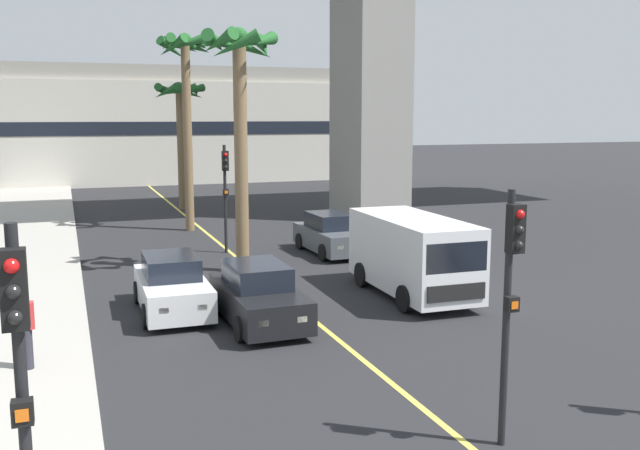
{
  "coord_description": "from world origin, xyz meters",
  "views": [
    {
      "loc": [
        -5.96,
        -2.41,
        5.34
      ],
      "look_at": [
        0.0,
        14.0,
        2.6
      ],
      "focal_mm": 39.57,
      "sensor_mm": 36.0,
      "label": 1
    }
  ],
  "objects_px": {
    "traffic_light_median_near": "(511,284)",
    "traffic_light_left_sidewalk_corner": "(21,379)",
    "palm_tree_near_median": "(186,77)",
    "pedestrian_mid_block": "(26,329)",
    "car_queue_front": "(331,235)",
    "car_queue_second": "(258,296)",
    "car_queue_third": "(172,286)",
    "palm_tree_mid_median": "(180,105)",
    "delivery_van": "(413,254)",
    "traffic_light_median_far": "(225,184)",
    "palm_tree_far_median": "(240,90)"
  },
  "relations": [
    {
      "from": "palm_tree_mid_median",
      "to": "traffic_light_left_sidewalk_corner",
      "type": "bearing_deg",
      "value": -101.46
    },
    {
      "from": "traffic_light_left_sidewalk_corner",
      "to": "delivery_van",
      "type": "bearing_deg",
      "value": 48.39
    },
    {
      "from": "traffic_light_left_sidewalk_corner",
      "to": "pedestrian_mid_block",
      "type": "xyz_separation_m",
      "value": [
        -0.41,
        8.2,
        -1.87
      ]
    },
    {
      "from": "car_queue_front",
      "to": "car_queue_second",
      "type": "xyz_separation_m",
      "value": [
        -5.09,
        -8.12,
        0.0
      ]
    },
    {
      "from": "delivery_van",
      "to": "traffic_light_median_far",
      "type": "xyz_separation_m",
      "value": [
        -3.74,
        8.4,
        1.43
      ]
    },
    {
      "from": "traffic_light_median_near",
      "to": "palm_tree_far_median",
      "type": "height_order",
      "value": "palm_tree_far_median"
    },
    {
      "from": "traffic_light_median_near",
      "to": "traffic_light_median_far",
      "type": "bearing_deg",
      "value": 92.26
    },
    {
      "from": "car_queue_front",
      "to": "delivery_van",
      "type": "xyz_separation_m",
      "value": [
        -0.06,
        -6.97,
        0.57
      ]
    },
    {
      "from": "traffic_light_median_near",
      "to": "palm_tree_near_median",
      "type": "relative_size",
      "value": 0.47
    },
    {
      "from": "car_queue_third",
      "to": "traffic_light_left_sidewalk_corner",
      "type": "distance_m",
      "value": 12.56
    },
    {
      "from": "traffic_light_median_near",
      "to": "palm_tree_far_median",
      "type": "xyz_separation_m",
      "value": [
        -0.89,
        14.1,
        3.44
      ]
    },
    {
      "from": "car_queue_third",
      "to": "palm_tree_far_median",
      "type": "relative_size",
      "value": 0.5
    },
    {
      "from": "car_queue_third",
      "to": "palm_tree_mid_median",
      "type": "xyz_separation_m",
      "value": [
        3.69,
        21.41,
        5.15
      ]
    },
    {
      "from": "palm_tree_far_median",
      "to": "pedestrian_mid_block",
      "type": "height_order",
      "value": "palm_tree_far_median"
    },
    {
      "from": "car_queue_third",
      "to": "palm_tree_mid_median",
      "type": "relative_size",
      "value": 0.58
    },
    {
      "from": "palm_tree_mid_median",
      "to": "palm_tree_near_median",
      "type": "bearing_deg",
      "value": -96.58
    },
    {
      "from": "car_queue_second",
      "to": "delivery_van",
      "type": "xyz_separation_m",
      "value": [
        5.02,
        1.15,
        0.57
      ]
    },
    {
      "from": "palm_tree_mid_median",
      "to": "delivery_van",
      "type": "bearing_deg",
      "value": -81.59
    },
    {
      "from": "delivery_van",
      "to": "palm_tree_far_median",
      "type": "height_order",
      "value": "palm_tree_far_median"
    },
    {
      "from": "palm_tree_near_median",
      "to": "palm_tree_far_median",
      "type": "xyz_separation_m",
      "value": [
        0.22,
        -9.39,
        -0.86
      ]
    },
    {
      "from": "traffic_light_median_near",
      "to": "palm_tree_far_median",
      "type": "relative_size",
      "value": 0.51
    },
    {
      "from": "palm_tree_near_median",
      "to": "palm_tree_far_median",
      "type": "relative_size",
      "value": 1.1
    },
    {
      "from": "palm_tree_mid_median",
      "to": "pedestrian_mid_block",
      "type": "distance_m",
      "value": 26.66
    },
    {
      "from": "pedestrian_mid_block",
      "to": "traffic_light_median_near",
      "type": "bearing_deg",
      "value": -39.21
    },
    {
      "from": "traffic_light_median_far",
      "to": "palm_tree_near_median",
      "type": "height_order",
      "value": "palm_tree_near_median"
    },
    {
      "from": "traffic_light_left_sidewalk_corner",
      "to": "palm_tree_near_median",
      "type": "bearing_deg",
      "value": 77.09
    },
    {
      "from": "car_queue_second",
      "to": "traffic_light_left_sidewalk_corner",
      "type": "relative_size",
      "value": 0.98
    },
    {
      "from": "car_queue_third",
      "to": "palm_tree_near_median",
      "type": "xyz_separation_m",
      "value": [
        2.79,
        13.66,
        6.29
      ]
    },
    {
      "from": "delivery_van",
      "to": "palm_tree_far_median",
      "type": "xyz_separation_m",
      "value": [
        -3.94,
        4.95,
        4.87
      ]
    },
    {
      "from": "palm_tree_near_median",
      "to": "pedestrian_mid_block",
      "type": "relative_size",
      "value": 5.54
    },
    {
      "from": "palm_tree_far_median",
      "to": "car_queue_front",
      "type": "bearing_deg",
      "value": 26.77
    },
    {
      "from": "car_queue_third",
      "to": "traffic_light_median_near",
      "type": "distance_m",
      "value": 10.76
    },
    {
      "from": "traffic_light_median_far",
      "to": "palm_tree_far_median",
      "type": "bearing_deg",
      "value": -93.3
    },
    {
      "from": "palm_tree_mid_median",
      "to": "palm_tree_far_median",
      "type": "xyz_separation_m",
      "value": [
        -0.67,
        -17.15,
        0.28
      ]
    },
    {
      "from": "palm_tree_far_median",
      "to": "pedestrian_mid_block",
      "type": "distance_m",
      "value": 11.57
    },
    {
      "from": "car_queue_second",
      "to": "palm_tree_near_median",
      "type": "xyz_separation_m",
      "value": [
        0.86,
        15.5,
        6.29
      ]
    },
    {
      "from": "delivery_van",
      "to": "palm_tree_mid_median",
      "type": "distance_m",
      "value": 22.8
    },
    {
      "from": "traffic_light_median_far",
      "to": "traffic_light_median_near",
      "type": "bearing_deg",
      "value": -87.74
    },
    {
      "from": "delivery_van",
      "to": "palm_tree_far_median",
      "type": "distance_m",
      "value": 7.98
    },
    {
      "from": "palm_tree_near_median",
      "to": "car_queue_second",
      "type": "bearing_deg",
      "value": -93.18
    },
    {
      "from": "traffic_light_left_sidewalk_corner",
      "to": "palm_tree_mid_median",
      "type": "relative_size",
      "value": 0.59
    },
    {
      "from": "traffic_light_median_near",
      "to": "traffic_light_left_sidewalk_corner",
      "type": "bearing_deg",
      "value": -162.85
    },
    {
      "from": "car_queue_second",
      "to": "palm_tree_far_median",
      "type": "xyz_separation_m",
      "value": [
        1.08,
        6.1,
        5.43
      ]
    },
    {
      "from": "car_queue_front",
      "to": "palm_tree_mid_median",
      "type": "relative_size",
      "value": 0.58
    },
    {
      "from": "car_queue_third",
      "to": "traffic_light_median_far",
      "type": "xyz_separation_m",
      "value": [
        3.21,
        7.72,
        1.99
      ]
    },
    {
      "from": "car_queue_second",
      "to": "palm_tree_near_median",
      "type": "bearing_deg",
      "value": 86.82
    },
    {
      "from": "palm_tree_mid_median",
      "to": "traffic_light_median_near",
      "type": "bearing_deg",
      "value": -89.6
    },
    {
      "from": "traffic_light_median_near",
      "to": "traffic_light_median_far",
      "type": "distance_m",
      "value": 17.56
    },
    {
      "from": "palm_tree_near_median",
      "to": "traffic_light_left_sidewalk_corner",
      "type": "bearing_deg",
      "value": -102.91
    },
    {
      "from": "traffic_light_median_far",
      "to": "palm_tree_far_median",
      "type": "height_order",
      "value": "palm_tree_far_median"
    }
  ]
}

